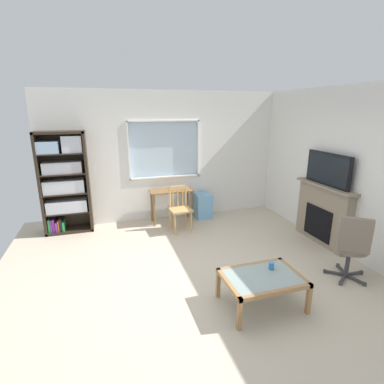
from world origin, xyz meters
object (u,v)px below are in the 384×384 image
wooden_chair (180,208)px  coffee_table (262,280)px  fireplace (323,214)px  bookshelf (64,181)px  tv (328,169)px  sippy_cup (271,266)px  plastic_drawer_unit (203,205)px  office_chair (352,245)px  desk_under_window (171,196)px

wooden_chair → coffee_table: 2.63m
wooden_chair → fireplace: bearing=-29.0°
bookshelf → tv: bookshelf is taller
sippy_cup → fireplace: bearing=33.4°
fireplace → sippy_cup: size_ratio=14.39×
plastic_drawer_unit → office_chair: bearing=-69.2°
fireplace → tv: tv is taller
tv → bookshelf: bearing=156.8°
wooden_chair → tv: size_ratio=0.89×
wooden_chair → tv: tv is taller
office_chair → bookshelf: bearing=142.3°
bookshelf → wooden_chair: 2.31m
office_chair → sippy_cup: bearing=-179.3°
plastic_drawer_unit → fireplace: fireplace is taller
wooden_chair → sippy_cup: (0.55, -2.48, -0.01)m
tv → sippy_cup: size_ratio=11.19×
bookshelf → coffee_table: size_ratio=2.08×
bookshelf → tv: size_ratio=1.98×
bookshelf → coffee_table: bookshelf is taller
coffee_table → office_chair: bearing=5.1°
office_chair → coffee_table: office_chair is taller
desk_under_window → tv: 3.10m
tv → office_chair: (-0.49, -1.16, -0.82)m
wooden_chair → office_chair: bearing=-53.3°
tv → office_chair: 1.51m
plastic_drawer_unit → tv: 2.72m
bookshelf → fireplace: size_ratio=1.54×
office_chair → coffee_table: bearing=-174.9°
tv → office_chair: bearing=-112.8°
plastic_drawer_unit → coffee_table: (-0.32, -3.16, 0.07)m
desk_under_window → sippy_cup: size_ratio=10.15×
tv → sippy_cup: tv is taller
sippy_cup → bookshelf: bearing=131.1°
bookshelf → office_chair: size_ratio=2.00×
tv → sippy_cup: 2.32m
tv → sippy_cup: (-1.77, -1.18, -0.93)m
desk_under_window → plastic_drawer_unit: (0.74, 0.05, -0.31)m
office_chair → coffee_table: size_ratio=1.04×
bookshelf → desk_under_window: (2.10, -0.11, -0.45)m
fireplace → coffee_table: 2.38m
wooden_chair → tv: 2.82m
fireplace → office_chair: bearing=-113.6°
tv → coffee_table: size_ratio=1.05×
desk_under_window → tv: bearing=-37.3°
wooden_chair → plastic_drawer_unit: bearing=39.5°
bookshelf → office_chair: (3.99, -3.09, -0.48)m
office_chair → sippy_cup: size_ratio=11.11×
bookshelf → fireplace: bookshelf is taller
fireplace → sippy_cup: fireplace is taller
fireplace → plastic_drawer_unit: bearing=131.7°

